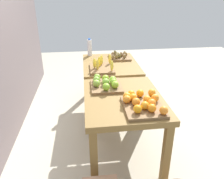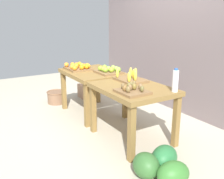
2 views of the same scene
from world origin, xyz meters
TOP-DOWN VIEW (x-y plane):
  - ground_plane at (0.00, 0.00)m, footprint 8.00×8.00m
  - display_table_left at (-0.56, 0.00)m, footprint 1.04×0.80m
  - display_table_right at (0.56, 0.00)m, footprint 1.04×0.80m
  - orange_bin at (-0.81, -0.14)m, footprint 0.46×0.38m
  - apple_bin at (-0.30, 0.15)m, footprint 0.40×0.34m
  - banana_crate at (0.30, 0.15)m, footprint 0.44×0.32m
  - kiwi_bin at (0.77, -0.17)m, footprint 0.36×0.32m
  - water_bottle at (1.01, 0.29)m, footprint 0.07×0.07m
  - watermelon_pile at (1.42, -0.25)m, footprint 0.60×0.62m

SIDE VIEW (x-z plane):
  - ground_plane at x=0.00m, z-range 0.00..0.00m
  - watermelon_pile at x=1.42m, z-range 0.00..0.26m
  - display_table_left at x=-0.56m, z-range 0.26..0.98m
  - display_table_right at x=0.56m, z-range 0.26..0.98m
  - kiwi_bin at x=0.77m, z-range 0.71..0.81m
  - banana_crate at x=0.30m, z-range 0.68..0.85m
  - apple_bin at x=-0.30m, z-range 0.71..0.82m
  - orange_bin at x=-0.81m, z-range 0.72..0.82m
  - water_bottle at x=1.01m, z-range 0.72..1.00m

